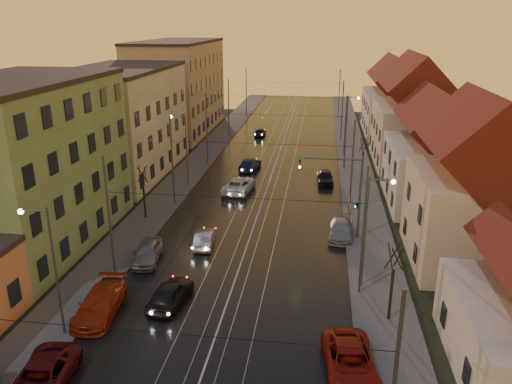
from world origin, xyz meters
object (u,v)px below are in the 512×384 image
at_px(driving_car_4, 260,132).
at_px(parked_left_1, 41,379).
at_px(street_lamp_2, 184,143).
at_px(traffic_light_mast, 348,187).
at_px(street_lamp_1, 371,222).
at_px(parked_right_0, 350,363).
at_px(driving_car_1, 205,238).
at_px(parked_left_3, 147,252).
at_px(street_lamp_0, 49,260).
at_px(parked_right_1, 341,230).
at_px(driving_car_3, 250,164).
at_px(parked_left_2, 100,304).
at_px(driving_car_0, 170,293).
at_px(street_lamp_3, 348,119).
at_px(parked_right_2, 325,177).
at_px(driving_car_2, 239,185).

xyz_separation_m(driving_car_4, parked_left_1, (-3.65, -58.20, 0.09)).
relative_size(street_lamp_2, traffic_light_mast, 1.11).
bearing_deg(street_lamp_1, driving_car_4, 105.96).
bearing_deg(parked_right_0, driving_car_4, 95.76).
height_order(driving_car_1, parked_left_3, parked_left_3).
relative_size(street_lamp_0, parked_right_1, 1.71).
xyz_separation_m(street_lamp_0, traffic_light_mast, (17.10, 16.00, -0.29)).
distance_m(driving_car_3, parked_left_2, 33.09).
height_order(street_lamp_2, parked_left_2, street_lamp_2).
xyz_separation_m(driving_car_0, driving_car_3, (0.72, 30.94, -0.05)).
bearing_deg(driving_car_1, parked_right_0, 121.76).
bearing_deg(street_lamp_2, street_lamp_0, -90.00).
relative_size(parked_left_1, parked_right_1, 1.14).
distance_m(street_lamp_0, street_lamp_3, 47.62).
bearing_deg(street_lamp_0, driving_car_4, 84.52).
bearing_deg(parked_left_2, driving_car_4, 81.89).
height_order(parked_right_1, parked_right_2, parked_right_2).
relative_size(street_lamp_0, driving_car_1, 2.00).
bearing_deg(parked_left_1, parked_right_2, 63.30).
xyz_separation_m(driving_car_4, parked_right_2, (10.23, -22.88, 0.08)).
xyz_separation_m(driving_car_0, driving_car_4, (-0.34, 49.53, -0.13)).
height_order(street_lamp_1, driving_car_2, street_lamp_1).
bearing_deg(traffic_light_mast, driving_car_3, 119.74).
bearing_deg(parked_right_2, driving_car_1, -121.94).
relative_size(parked_left_2, parked_right_0, 0.98).
xyz_separation_m(driving_car_3, parked_right_0, (10.50, -36.42, 0.04)).
relative_size(street_lamp_2, parked_right_1, 1.71).
relative_size(driving_car_3, parked_right_2, 1.17).
bearing_deg(driving_car_1, parked_right_1, -169.52).
distance_m(street_lamp_0, parked_left_3, 10.76).
height_order(driving_car_3, driving_car_4, driving_car_3).
xyz_separation_m(street_lamp_3, driving_car_0, (-12.72, -39.87, -4.10)).
bearing_deg(parked_right_0, parked_left_1, -174.26).
xyz_separation_m(driving_car_4, parked_left_2, (-3.65, -51.34, 0.14)).
bearing_deg(parked_left_3, parked_left_2, -101.02).
xyz_separation_m(parked_left_3, parked_right_1, (14.72, 6.49, -0.08)).
relative_size(street_lamp_3, driving_car_2, 1.43).
bearing_deg(driving_car_2, street_lamp_1, 129.86).
xyz_separation_m(parked_right_1, parked_right_2, (-1.32, 14.56, 0.05)).
distance_m(driving_car_3, parked_right_0, 37.90).
bearing_deg(parked_right_0, driving_car_0, 147.86).
bearing_deg(parked_left_2, parked_right_1, 38.40).
height_order(street_lamp_3, parked_right_0, street_lamp_3).
bearing_deg(driving_car_1, driving_car_3, -97.11).
bearing_deg(parked_right_1, parked_left_3, -152.75).
bearing_deg(driving_car_2, parked_left_2, 86.18).
relative_size(street_lamp_0, parked_right_0, 1.44).
relative_size(street_lamp_1, traffic_light_mast, 1.11).
bearing_deg(street_lamp_2, parked_left_2, -86.65).
bearing_deg(street_lamp_2, parked_right_0, -60.36).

